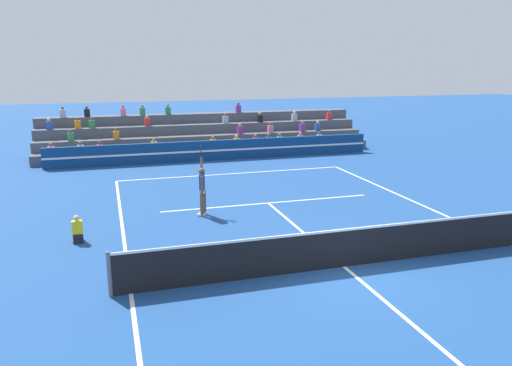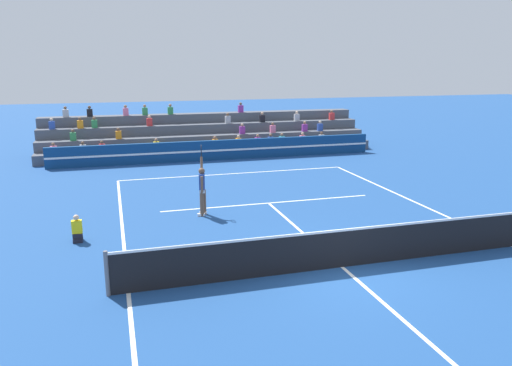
{
  "view_description": "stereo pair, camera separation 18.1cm",
  "coord_description": "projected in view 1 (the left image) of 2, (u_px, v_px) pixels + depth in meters",
  "views": [
    {
      "loc": [
        -5.8,
        -11.12,
        5.27
      ],
      "look_at": [
        -0.81,
        5.37,
        1.1
      ],
      "focal_mm": 35.0,
      "sensor_mm": 36.0,
      "label": 1
    },
    {
      "loc": [
        -5.63,
        -11.17,
        5.27
      ],
      "look_at": [
        -0.81,
        5.37,
        1.1
      ],
      "focal_mm": 35.0,
      "sensor_mm": 36.0,
      "label": 2
    }
  ],
  "objects": [
    {
      "name": "tennis_player",
      "position": [
        202.0,
        188.0,
        17.46
      ],
      "size": [
        0.4,
        0.98,
        2.49
      ],
      "color": "brown",
      "rests_on": "ground"
    },
    {
      "name": "court_lines",
      "position": [
        344.0,
        267.0,
        13.22
      ],
      "size": [
        11.1,
        23.9,
        0.01
      ],
      "color": "white",
      "rests_on": "ground"
    },
    {
      "name": "ground_plane",
      "position": [
        344.0,
        267.0,
        13.22
      ],
      "size": [
        120.0,
        120.0,
        0.0
      ],
      "primitive_type": "plane",
      "color": "navy"
    },
    {
      "name": "ball_kid_courtside",
      "position": [
        78.0,
        232.0,
        14.95
      ],
      "size": [
        0.3,
        0.36,
        0.84
      ],
      "color": "black",
      "rests_on": "ground"
    },
    {
      "name": "tennis_ball",
      "position": [
        205.0,
        245.0,
        14.68
      ],
      "size": [
        0.07,
        0.07,
        0.07
      ],
      "primitive_type": "sphere",
      "color": "#C6DB33",
      "rests_on": "ground"
    },
    {
      "name": "bleacher_stand",
      "position": [
        205.0,
        137.0,
        30.47
      ],
      "size": [
        19.4,
        3.8,
        2.83
      ],
      "color": "#4C515B",
      "rests_on": "ground"
    },
    {
      "name": "tennis_net",
      "position": [
        345.0,
        247.0,
        13.09
      ],
      "size": [
        12.0,
        0.1,
        1.1
      ],
      "color": "slate",
      "rests_on": "ground"
    },
    {
      "name": "sponsor_banner_wall",
      "position": [
        217.0,
        150.0,
        27.6
      ],
      "size": [
        18.0,
        0.26,
        1.1
      ],
      "color": "navy",
      "rests_on": "ground"
    }
  ]
}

